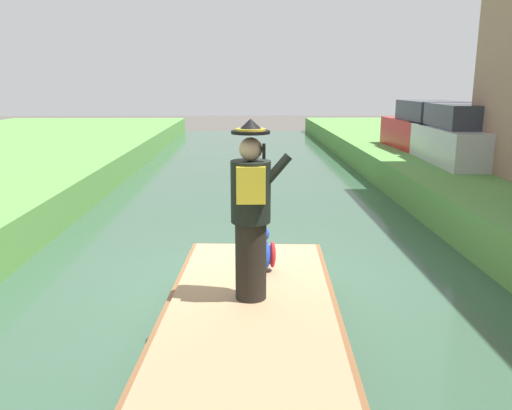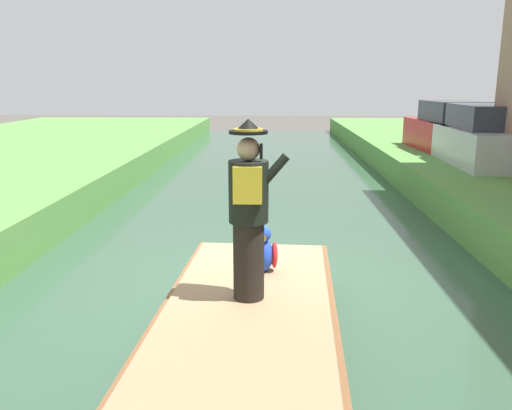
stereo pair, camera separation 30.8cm
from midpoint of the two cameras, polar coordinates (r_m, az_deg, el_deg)
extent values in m
plane|color=#4C4742|center=(7.49, 1.11, -9.41)|extent=(80.00, 80.00, 0.00)
cube|color=#33513D|center=(7.47, 1.11, -9.06)|extent=(7.13, 48.00, 0.10)
cube|color=brown|center=(5.54, 0.80, -13.68)|extent=(2.00, 4.28, 0.56)
cube|color=#997A56|center=(5.41, 0.81, -10.81)|extent=(1.84, 3.94, 0.05)
cylinder|color=black|center=(5.34, 0.82, -6.11)|extent=(0.32, 0.32, 0.82)
cylinder|color=black|center=(5.15, 0.85, 1.47)|extent=(0.40, 0.40, 0.62)
cube|color=gold|center=(4.94, 0.81, 2.15)|extent=(0.28, 0.06, 0.36)
sphere|color=#DBA884|center=(5.07, 0.86, 6.17)|extent=(0.23, 0.23, 0.23)
cylinder|color=black|center=(5.06, 0.87, 8.03)|extent=(0.38, 0.38, 0.03)
cone|color=black|center=(5.05, 0.87, 8.82)|extent=(0.26, 0.26, 0.12)
cylinder|color=gold|center=(5.05, 0.87, 8.31)|extent=(0.29, 0.29, 0.02)
cylinder|color=black|center=(5.07, 3.33, 3.35)|extent=(0.38, 0.09, 0.43)
cube|color=black|center=(5.02, 2.34, 5.96)|extent=(0.03, 0.08, 0.15)
ellipsoid|color=blue|center=(6.15, 2.17, -5.52)|extent=(0.26, 0.32, 0.40)
sphere|color=blue|center=(6.03, 2.19, -3.21)|extent=(0.20, 0.20, 0.20)
cone|color=yellow|center=(5.94, 2.19, -3.58)|extent=(0.09, 0.09, 0.09)
ellipsoid|color=red|center=(6.15, 0.86, -5.51)|extent=(0.08, 0.20, 0.32)
ellipsoid|color=red|center=(6.16, 3.48, -5.53)|extent=(0.08, 0.20, 0.32)
cube|color=#B7B7BC|center=(14.63, 24.18, 5.97)|extent=(1.80, 4.04, 0.90)
cube|color=#2D333D|center=(14.38, 24.76, 8.82)|extent=(1.50, 2.24, 0.60)
cube|color=red|center=(16.98, 21.03, 7.12)|extent=(1.87, 4.07, 0.90)
cube|color=#2D333D|center=(16.74, 21.47, 9.59)|extent=(1.54, 2.26, 0.60)
camera|label=1|loc=(0.15, -88.42, 0.38)|focal=36.31mm
camera|label=2|loc=(0.15, 91.58, -0.38)|focal=36.31mm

